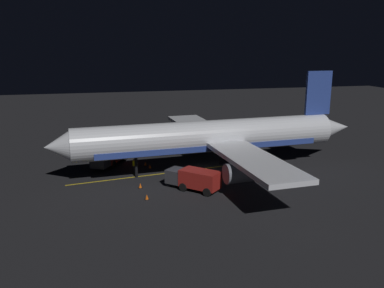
# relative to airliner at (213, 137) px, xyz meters

# --- Properties ---
(ground_plane) EXTENTS (180.00, 180.00, 0.20)m
(ground_plane) POSITION_rel_airliner_xyz_m (-0.04, 0.62, -4.27)
(ground_plane) COLOR black
(apron_guide_stripe) EXTENTS (4.16, 25.92, 0.01)m
(apron_guide_stripe) POSITION_rel_airliner_xyz_m (0.22, 4.62, -4.16)
(apron_guide_stripe) COLOR gold
(apron_guide_stripe) RESTS_ON ground_plane
(airliner) EXTENTS (34.69, 39.38, 11.97)m
(airliner) POSITION_rel_airliner_xyz_m (0.00, 0.00, 0.00)
(airliner) COLOR white
(airliner) RESTS_ON ground_plane
(baggage_truck) EXTENTS (6.54, 4.91, 2.26)m
(baggage_truck) POSITION_rel_airliner_xyz_m (5.16, 12.37, -2.97)
(baggage_truck) COLOR maroon
(baggage_truck) RESTS_ON ground_plane
(catering_truck) EXTENTS (5.70, 5.69, 2.25)m
(catering_truck) POSITION_rel_airliner_xyz_m (-6.41, 3.84, -2.98)
(catering_truck) COLOR maroon
(catering_truck) RESTS_ON ground_plane
(ground_crew_worker) EXTENTS (0.40, 0.40, 1.74)m
(ground_crew_worker) POSITION_rel_airliner_xyz_m (1.23, 9.59, -3.28)
(ground_crew_worker) COLOR black
(ground_crew_worker) RESTS_ON ground_plane
(traffic_cone_near_left) EXTENTS (0.50, 0.50, 0.55)m
(traffic_cone_near_left) POSITION_rel_airliner_xyz_m (2.46, 7.51, -3.92)
(traffic_cone_near_left) COLOR #EA590F
(traffic_cone_near_left) RESTS_ON ground_plane
(traffic_cone_near_right) EXTENTS (0.50, 0.50, 0.55)m
(traffic_cone_near_right) POSITION_rel_airliner_xyz_m (-8.00, 9.22, -3.92)
(traffic_cone_near_right) COLOR #EA590F
(traffic_cone_near_right) RESTS_ON ground_plane
(traffic_cone_under_wing) EXTENTS (0.50, 0.50, 0.55)m
(traffic_cone_under_wing) POSITION_rel_airliner_xyz_m (-4.45, 9.49, -3.92)
(traffic_cone_under_wing) COLOR #EA590F
(traffic_cone_under_wing) RESTS_ON ground_plane
(traffic_cone_far) EXTENTS (0.50, 0.50, 0.55)m
(traffic_cone_far) POSITION_rel_airliner_xyz_m (3.69, 7.94, -3.92)
(traffic_cone_far) COLOR #EA590F
(traffic_cone_far) RESTS_ON ground_plane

